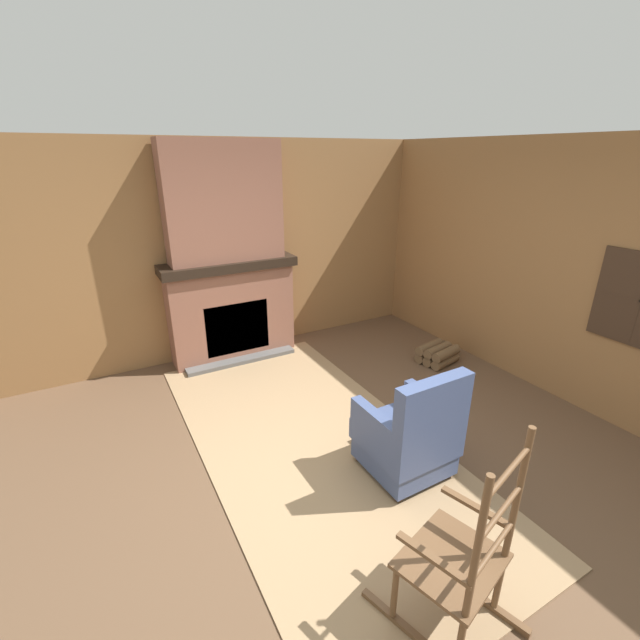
{
  "coord_description": "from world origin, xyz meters",
  "views": [
    {
      "loc": [
        2.41,
        -1.48,
        2.46
      ],
      "look_at": [
        -1.07,
        0.46,
        0.9
      ],
      "focal_mm": 24.0,
      "sensor_mm": 36.0,
      "label": 1
    }
  ],
  "objects_px": {
    "firewood_stack": "(437,354)",
    "oil_lamp_vase": "(186,258)",
    "storage_case": "(258,250)",
    "rocking_chair": "(458,566)",
    "armchair": "(409,437)"
  },
  "relations": [
    {
      "from": "rocking_chair",
      "to": "oil_lamp_vase",
      "type": "relative_size",
      "value": 5.71
    },
    {
      "from": "armchair",
      "to": "oil_lamp_vase",
      "type": "bearing_deg",
      "value": 18.54
    },
    {
      "from": "rocking_chair",
      "to": "oil_lamp_vase",
      "type": "height_order",
      "value": "oil_lamp_vase"
    },
    {
      "from": "armchair",
      "to": "storage_case",
      "type": "bearing_deg",
      "value": 1.66
    },
    {
      "from": "oil_lamp_vase",
      "to": "storage_case",
      "type": "height_order",
      "value": "oil_lamp_vase"
    },
    {
      "from": "firewood_stack",
      "to": "rocking_chair",
      "type": "bearing_deg",
      "value": -42.08
    },
    {
      "from": "rocking_chair",
      "to": "firewood_stack",
      "type": "bearing_deg",
      "value": -58.49
    },
    {
      "from": "firewood_stack",
      "to": "oil_lamp_vase",
      "type": "bearing_deg",
      "value": -119.42
    },
    {
      "from": "armchair",
      "to": "firewood_stack",
      "type": "xyz_separation_m",
      "value": [
        -1.37,
        1.64,
        -0.24
      ]
    },
    {
      "from": "armchair",
      "to": "firewood_stack",
      "type": "relative_size",
      "value": 1.95
    },
    {
      "from": "firewood_stack",
      "to": "storage_case",
      "type": "xyz_separation_m",
      "value": [
        -1.48,
        -1.75,
        1.22
      ]
    },
    {
      "from": "armchair",
      "to": "rocking_chair",
      "type": "height_order",
      "value": "rocking_chair"
    },
    {
      "from": "armchair",
      "to": "firewood_stack",
      "type": "height_order",
      "value": "armchair"
    },
    {
      "from": "oil_lamp_vase",
      "to": "firewood_stack",
      "type": "bearing_deg",
      "value": 60.58
    },
    {
      "from": "rocking_chair",
      "to": "firewood_stack",
      "type": "distance_m",
      "value": 3.29
    }
  ]
}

